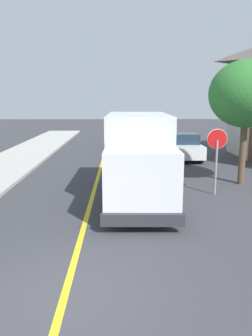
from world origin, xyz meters
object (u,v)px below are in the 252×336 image
Objects in this scene: parked_car_mid at (130,137)px; parked_van_across at (184,147)px; box_truck at (138,152)px; street_tree_far_side at (247,94)px; parked_car_near at (140,152)px; stop_sign at (217,149)px; parked_car_far at (133,131)px.

parked_van_across is at bearing -58.24° from parked_car_mid.
box_truck is 9.23m from parked_van_across.
box_truck is 1.63× the size of parked_van_across.
parked_car_near is at bearing 133.61° from street_tree_far_side.
stop_sign is (3.04, -13.71, 1.06)m from parked_car_mid.
parked_car_mid and parked_van_across have the same top height.
parked_van_across is (2.95, 2.05, 0.00)m from parked_car_near.
parked_car_far is (0.56, 19.90, -0.97)m from box_truck.
street_tree_far_side is (4.78, 1.92, 2.23)m from box_truck.
box_truck reaches higher than parked_car_far.
box_truck is at bearing -90.30° from parked_car_mid.
street_tree_far_side reaches higher than stop_sign.
street_tree_far_side is at bearing -68.52° from parked_car_mid.
street_tree_far_side reaches higher than box_truck.
parked_car_near is (0.44, 6.48, -0.97)m from box_truck.
parked_van_across is 7.47m from street_tree_far_side.
parked_car_mid is 14.08m from stop_sign.
street_tree_far_side is at bearing -76.79° from parked_car_far.
stop_sign is at bearing -133.88° from street_tree_far_side.
parked_car_mid is 0.99× the size of parked_car_far.
box_truck reaches higher than parked_van_across.
street_tree_far_side is (1.39, -6.61, 3.20)m from parked_van_across.
parked_van_across is (3.32, -5.36, 0.00)m from parked_car_mid.
stop_sign is at bearing 3.35° from box_truck.
parked_car_mid is 6.03m from parked_car_far.
parked_van_across is at bearing 88.07° from stop_sign.
box_truck is 2.73× the size of stop_sign.
parked_car_mid is at bearing 111.48° from street_tree_far_side.
parked_car_far is 1.01× the size of parked_van_across.
parked_van_across is 0.81× the size of street_tree_far_side.
street_tree_far_side is (4.34, -4.56, 3.20)m from parked_car_near.
street_tree_far_side is (4.22, -17.98, 3.20)m from parked_car_far.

